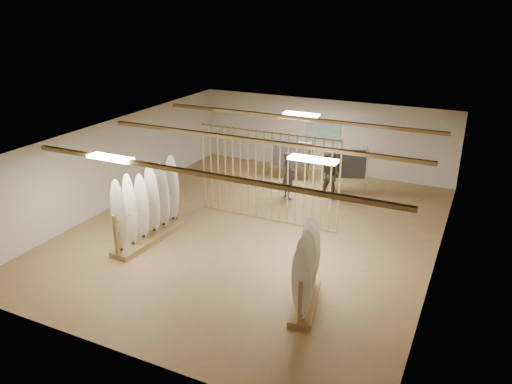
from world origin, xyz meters
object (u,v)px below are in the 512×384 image
at_px(clothing_rack_b, 344,164).
at_px(shopper_b, 330,173).
at_px(rack_right, 306,280).
at_px(rack_left, 148,217).
at_px(shopper_a, 288,172).
at_px(clothing_rack_a, 292,154).

bearing_deg(clothing_rack_b, shopper_b, -127.26).
height_order(rack_right, clothing_rack_b, rack_right).
relative_size(rack_left, clothing_rack_b, 1.65).
xyz_separation_m(clothing_rack_b, shopper_b, (-0.26, -0.78, -0.11)).
distance_m(rack_left, shopper_a, 5.14).
distance_m(rack_right, clothing_rack_a, 8.02).
xyz_separation_m(clothing_rack_a, shopper_a, (0.55, -1.68, -0.08)).
bearing_deg(rack_left, clothing_rack_b, 59.78).
bearing_deg(rack_right, shopper_a, 103.08).
xyz_separation_m(rack_left, rack_right, (5.02, -1.06, -0.10)).
height_order(rack_right, shopper_a, shopper_a).
bearing_deg(rack_left, clothing_rack_a, 77.10).
distance_m(rack_right, shopper_a, 6.27).
xyz_separation_m(rack_right, shopper_b, (-1.43, 6.18, 0.32)).
relative_size(clothing_rack_b, shopper_b, 0.86).
bearing_deg(shopper_a, rack_right, 160.20).
relative_size(rack_right, clothing_rack_a, 1.28).
distance_m(rack_right, shopper_b, 6.35).
relative_size(rack_left, clothing_rack_a, 1.72).
bearing_deg(clothing_rack_b, rack_right, -99.25).
relative_size(rack_right, clothing_rack_b, 1.23).
xyz_separation_m(rack_left, clothing_rack_a, (1.77, 6.27, 0.28)).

